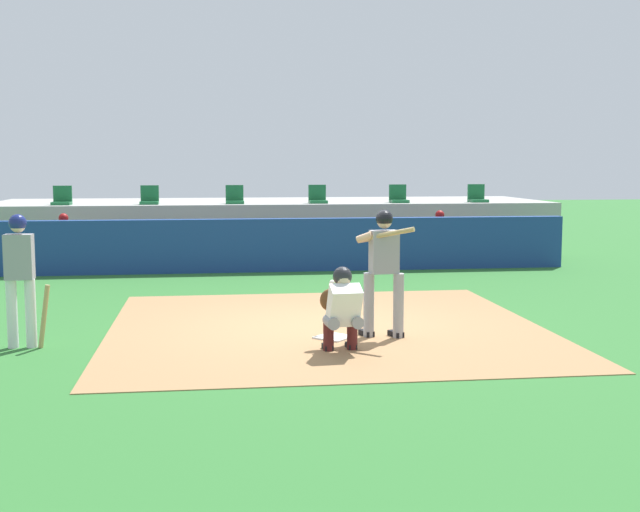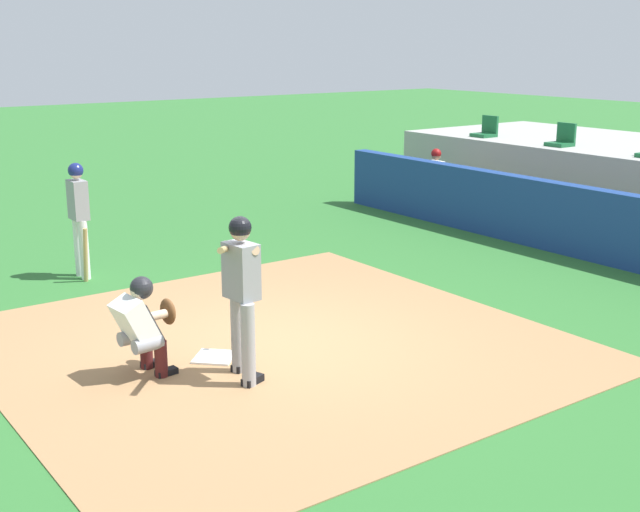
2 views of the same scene
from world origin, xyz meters
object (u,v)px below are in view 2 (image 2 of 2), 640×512
(home_plate, at_px, (215,357))
(stadium_seat_0, at_px, (486,131))
(batter_at_plate, at_px, (241,287))
(dugout_player_0, at_px, (431,178))
(catcher_crouched, at_px, (144,322))
(on_deck_batter, at_px, (79,213))
(stadium_seat_1, at_px, (562,140))

(home_plate, relative_size, stadium_seat_0, 0.92)
(batter_at_plate, height_order, dugout_player_0, batter_at_plate)
(catcher_crouched, relative_size, dugout_player_0, 1.21)
(catcher_crouched, xyz_separation_m, on_deck_batter, (-4.17, 0.83, 0.41))
(batter_at_plate, bearing_deg, on_deck_batter, 179.69)
(batter_at_plate, height_order, catcher_crouched, batter_at_plate)
(dugout_player_0, bearing_deg, batter_at_plate, -54.85)
(home_plate, relative_size, dugout_player_0, 0.34)
(home_plate, height_order, stadium_seat_1, stadium_seat_1)
(stadium_seat_1, bearing_deg, batter_at_plate, -68.89)
(on_deck_batter, height_order, stadium_seat_1, stadium_seat_1)
(batter_at_plate, distance_m, stadium_seat_0, 11.90)
(catcher_crouched, bearing_deg, batter_at_plate, 48.43)
(catcher_crouched, height_order, stadium_seat_1, stadium_seat_1)
(on_deck_batter, bearing_deg, stadium_seat_1, 84.69)
(catcher_crouched, xyz_separation_m, dugout_player_0, (-5.04, 8.98, 0.07))
(home_plate, bearing_deg, stadium_seat_0, 118.02)
(batter_at_plate, height_order, stadium_seat_0, stadium_seat_0)
(home_plate, distance_m, batter_at_plate, 1.23)
(stadium_seat_0, distance_m, stadium_seat_1, 2.17)
(batter_at_plate, xyz_separation_m, stadium_seat_0, (-6.11, 10.21, 0.50))
(catcher_crouched, xyz_separation_m, stadium_seat_1, (-3.23, 11.01, 0.93))
(catcher_crouched, bearing_deg, on_deck_batter, 168.72)
(dugout_player_0, distance_m, stadium_seat_0, 2.24)
(batter_at_plate, xyz_separation_m, stadium_seat_1, (-3.94, 10.21, 0.50))
(batter_at_plate, height_order, on_deck_batter, batter_at_plate)
(on_deck_batter, relative_size, stadium_seat_1, 3.72)
(on_deck_batter, xyz_separation_m, dugout_player_0, (-0.87, 8.14, -0.35))
(dugout_player_0, bearing_deg, stadium_seat_1, 48.30)
(catcher_crouched, relative_size, on_deck_batter, 0.88)
(home_plate, distance_m, stadium_seat_0, 11.63)
(home_plate, height_order, dugout_player_0, dugout_player_0)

